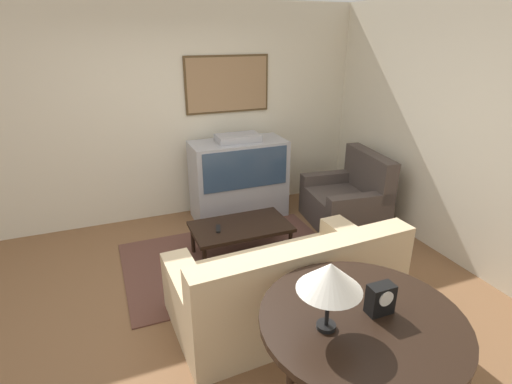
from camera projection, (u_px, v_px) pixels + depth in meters
ground_plane at (218, 302)px, 3.71m from camera, size 12.00×12.00×0.00m
wall_back at (166, 115)px, 5.03m from camera, size 12.00×0.10×2.70m
wall_right at (458, 135)px, 4.10m from camera, size 0.06×12.00×2.70m
area_rug at (232, 258)px, 4.41m from camera, size 2.29×1.53×0.01m
tv at (239, 179)px, 5.25m from camera, size 1.22×0.58×1.13m
couch at (286, 288)px, 3.43m from camera, size 1.93×1.09×0.87m
armchair at (347, 201)px, 5.14m from camera, size 0.94×1.07×0.93m
coffee_table at (241, 228)px, 4.35m from camera, size 1.06×0.61×0.38m
console_table at (362, 327)px, 2.33m from camera, size 1.20×1.20×0.81m
table_lamp at (330, 278)px, 2.10m from camera, size 0.36×0.36×0.42m
mantel_clock at (380, 299)px, 2.31m from camera, size 0.16×0.10×0.19m
remote at (218, 229)px, 4.23m from camera, size 0.09×0.17×0.02m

